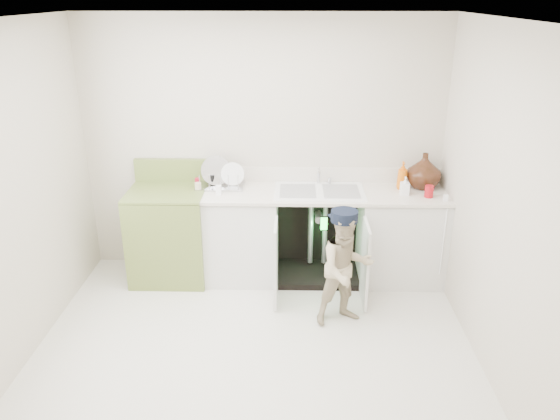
% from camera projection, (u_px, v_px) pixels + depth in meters
% --- Properties ---
extents(ground, '(3.50, 3.50, 0.00)m').
position_uv_depth(ground, '(255.00, 347.00, 4.40)').
color(ground, beige).
rests_on(ground, ground).
extents(room_shell, '(6.00, 5.50, 1.26)m').
position_uv_depth(room_shell, '(252.00, 202.00, 3.93)').
color(room_shell, beige).
rests_on(room_shell, ground).
extents(counter_run, '(2.44, 1.02, 1.24)m').
position_uv_depth(counter_run, '(322.00, 232.00, 5.33)').
color(counter_run, white).
rests_on(counter_run, ground).
extents(avocado_stove, '(0.73, 0.65, 1.13)m').
position_uv_depth(avocado_stove, '(170.00, 233.00, 5.34)').
color(avocado_stove, olive).
rests_on(avocado_stove, ground).
extents(repair_worker, '(0.59, 0.73, 1.03)m').
position_uv_depth(repair_worker, '(346.00, 268.00, 4.56)').
color(repair_worker, '#C9B590').
rests_on(repair_worker, ground).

